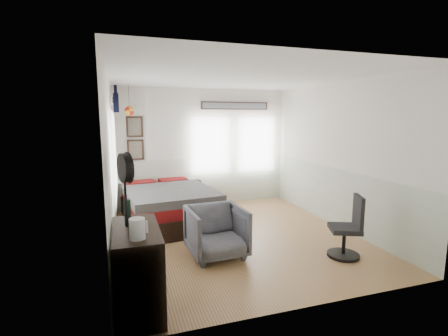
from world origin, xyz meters
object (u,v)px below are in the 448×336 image
Objects in this scene: dresser at (138,269)px; armchair at (216,232)px; bed at (168,205)px; nightstand at (194,198)px; task_chair at (348,232)px.

dresser reaches higher than armchair.
bed is 1.06m from nightstand.
task_chair is at bearing 7.87° from dresser.
armchair is 2.61m from nightstand.
bed is 2.51× the size of task_chair.
bed is at bearing 156.35° from task_chair.
dresser is 1.21× the size of armchair.
nightstand is (1.41, 3.63, -0.21)m from dresser.
task_chair is at bearing -21.90° from armchair.
armchair is at bearing -91.33° from nightstand.
dresser is 3.90m from nightstand.
bed is at bearing 101.23° from armchair.
dresser is 1.57m from armchair.
dresser is 3.05m from task_chair.
nightstand is 3.60m from task_chair.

